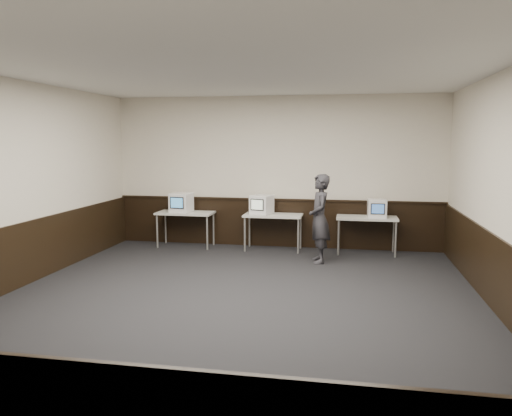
{
  "coord_description": "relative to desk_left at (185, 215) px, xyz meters",
  "views": [
    {
      "loc": [
        1.5,
        -6.51,
        2.27
      ],
      "look_at": [
        0.01,
        1.6,
        1.15
      ],
      "focal_mm": 35.0,
      "sensor_mm": 36.0,
      "label": 1
    }
  ],
  "objects": [
    {
      "name": "back_wall",
      "position": [
        1.9,
        0.4,
        0.92
      ],
      "size": [
        7.0,
        0.0,
        7.0
      ],
      "primitive_type": "plane",
      "rotation": [
        1.57,
        0.0,
        0.0
      ],
      "color": "beige",
      "rests_on": "ground"
    },
    {
      "name": "desk_center",
      "position": [
        1.9,
        0.0,
        0.0
      ],
      "size": [
        1.2,
        0.6,
        0.75
      ],
      "color": "beige",
      "rests_on": "ground"
    },
    {
      "name": "desk_left",
      "position": [
        0.0,
        0.0,
        0.0
      ],
      "size": [
        1.2,
        0.6,
        0.75
      ],
      "color": "beige",
      "rests_on": "ground"
    },
    {
      "name": "person",
      "position": [
        2.9,
        -0.9,
        0.15
      ],
      "size": [
        0.51,
        0.67,
        1.66
      ],
      "primitive_type": "imported",
      "rotation": [
        0.0,
        0.0,
        -1.37
      ],
      "color": "#29282E",
      "rests_on": "ground"
    },
    {
      "name": "wainscot_rail",
      "position": [
        1.9,
        0.36,
        0.34
      ],
      "size": [
        6.98,
        0.06,
        0.04
      ],
      "primitive_type": "cube",
      "color": "black",
      "rests_on": "wainscot_back"
    },
    {
      "name": "emac_center",
      "position": [
        1.65,
        0.02,
        0.27
      ],
      "size": [
        0.5,
        0.51,
        0.39
      ],
      "rotation": [
        0.0,
        0.0,
        -0.29
      ],
      "color": "white",
      "rests_on": "desk_center"
    },
    {
      "name": "left_wall",
      "position": [
        -1.6,
        -3.6,
        0.92
      ],
      "size": [
        0.0,
        8.0,
        8.0
      ],
      "primitive_type": "plane",
      "rotation": [
        1.57,
        0.0,
        1.57
      ],
      "color": "beige",
      "rests_on": "ground"
    },
    {
      "name": "emac_left",
      "position": [
        -0.08,
        -0.03,
        0.28
      ],
      "size": [
        0.45,
        0.48,
        0.41
      ],
      "rotation": [
        0.0,
        0.0,
        -0.1
      ],
      "color": "white",
      "rests_on": "desk_left"
    },
    {
      "name": "wainscot_left",
      "position": [
        -1.58,
        -3.6,
        -0.18
      ],
      "size": [
        0.04,
        7.98,
        1.0
      ],
      "primitive_type": "cube",
      "color": "black",
      "rests_on": "left_wall"
    },
    {
      "name": "desk_right",
      "position": [
        3.8,
        0.0,
        0.0
      ],
      "size": [
        1.2,
        0.6,
        0.75
      ],
      "color": "beige",
      "rests_on": "ground"
    },
    {
      "name": "floor",
      "position": [
        1.9,
        -3.6,
        -0.68
      ],
      "size": [
        8.0,
        8.0,
        0.0
      ],
      "primitive_type": "plane",
      "color": "black",
      "rests_on": "ground"
    },
    {
      "name": "wainscot_back",
      "position": [
        1.9,
        0.38,
        -0.18
      ],
      "size": [
        6.98,
        0.04,
        1.0
      ],
      "primitive_type": "cube",
      "color": "black",
      "rests_on": "back_wall"
    },
    {
      "name": "emac_right",
      "position": [
        3.99,
        -0.04,
        0.25
      ],
      "size": [
        0.37,
        0.4,
        0.36
      ],
      "rotation": [
        0.0,
        0.0,
        0.04
      ],
      "color": "white",
      "rests_on": "desk_right"
    },
    {
      "name": "front_wall",
      "position": [
        1.9,
        -7.6,
        0.92
      ],
      "size": [
        7.0,
        0.0,
        7.0
      ],
      "primitive_type": "plane",
      "rotation": [
        -1.57,
        0.0,
        0.0
      ],
      "color": "beige",
      "rests_on": "ground"
    },
    {
      "name": "wainscot_right",
      "position": [
        5.38,
        -3.6,
        -0.18
      ],
      "size": [
        0.04,
        7.98,
        1.0
      ],
      "primitive_type": "cube",
      "color": "black",
      "rests_on": "right_wall"
    },
    {
      "name": "ceiling",
      "position": [
        1.9,
        -3.6,
        2.52
      ],
      "size": [
        8.0,
        8.0,
        0.0
      ],
      "primitive_type": "plane",
      "rotation": [
        3.14,
        0.0,
        0.0
      ],
      "color": "white",
      "rests_on": "back_wall"
    }
  ]
}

